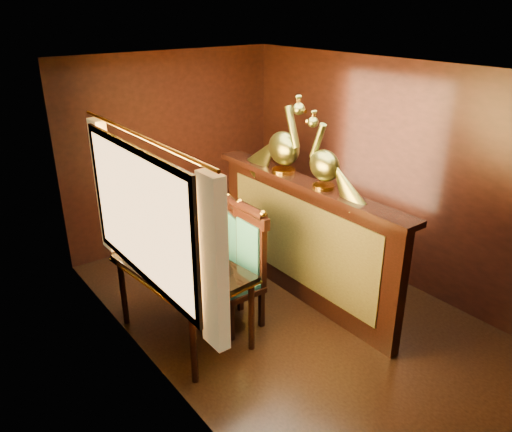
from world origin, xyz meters
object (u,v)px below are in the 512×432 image
at_px(dining_table, 182,272).
at_px(chair_left, 245,263).
at_px(peacock_right, 284,134).
at_px(chair_right, 228,251).
at_px(peacock_left, 325,152).

height_order(dining_table, chair_left, chair_left).
bearing_deg(dining_table, peacock_right, 2.32).
height_order(chair_right, peacock_right, peacock_right).
bearing_deg(chair_left, dining_table, 166.87).
bearing_deg(chair_right, chair_left, -86.34).
height_order(peacock_left, peacock_right, peacock_right).
xyz_separation_m(chair_right, peacock_left, (0.70, -0.65, 1.10)).
xyz_separation_m(chair_left, peacock_right, (0.76, 0.34, 1.12)).
relative_size(dining_table, peacock_right, 1.65).
relative_size(dining_table, peacock_left, 1.90).
distance_m(dining_table, peacock_left, 1.76).
relative_size(chair_right, peacock_left, 1.64).
height_order(dining_table, chair_right, chair_right).
bearing_deg(peacock_left, chair_right, 136.93).
height_order(dining_table, peacock_right, peacock_right).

